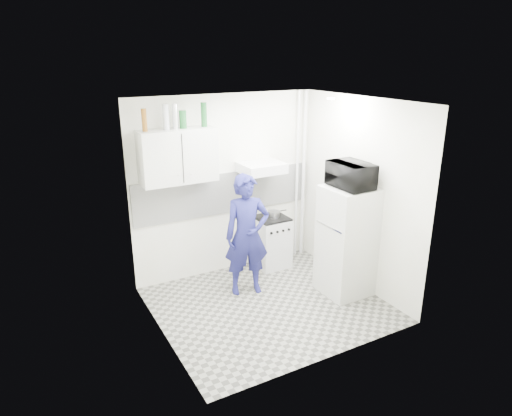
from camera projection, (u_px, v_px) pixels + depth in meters
floor at (269, 305)px, 5.95m from camera, size 2.80×2.80×0.00m
ceiling at (271, 101)px, 5.11m from camera, size 2.80×2.80×0.00m
wall_back at (226, 186)px, 6.56m from camera, size 2.80×0.00×2.80m
wall_left at (157, 231)px, 4.89m from camera, size 0.00×2.60×2.60m
wall_right at (359, 194)px, 6.17m from camera, size 0.00×2.60×2.60m
person at (247, 235)px, 6.04m from camera, size 0.68×0.53×1.65m
stove at (272, 242)px, 6.94m from camera, size 0.47×0.47×0.76m
fridge at (347, 241)px, 6.07m from camera, size 0.62×0.62×1.48m
stove_top at (272, 218)px, 6.82m from camera, size 0.46×0.46×0.03m
saucepan at (274, 214)px, 6.80m from camera, size 0.17×0.17×0.09m
microwave at (351, 175)px, 5.78m from camera, size 0.59×0.40×0.33m
bottle_a at (144, 120)px, 5.56m from camera, size 0.06×0.06×0.28m
bottle_c at (166, 117)px, 5.67m from camera, size 0.08×0.08×0.32m
bottle_d at (175, 116)px, 5.73m from camera, size 0.07×0.07×0.32m
canister_a at (183, 119)px, 5.79m from camera, size 0.09×0.09×0.23m
bottle_e at (204, 115)px, 5.91m from camera, size 0.08×0.08×0.31m
upper_cabinet at (178, 156)px, 5.90m from camera, size 1.00×0.35×0.70m
range_hood at (261, 168)px, 6.47m from camera, size 0.60×0.50×0.14m
backsplash at (226, 193)px, 6.58m from camera, size 2.74×0.03×0.60m
pipe_a at (303, 176)px, 7.09m from camera, size 0.05×0.05×2.60m
pipe_b at (297, 177)px, 7.04m from camera, size 0.04×0.04×2.60m
ceiling_spot_fixture at (331, 99)px, 5.74m from camera, size 0.10×0.10×0.02m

